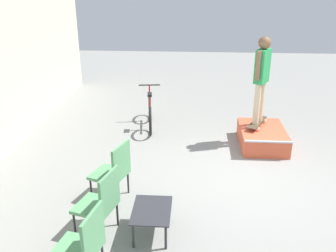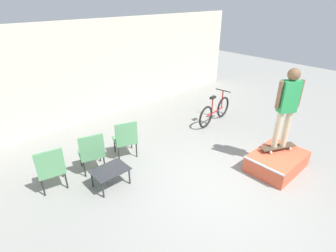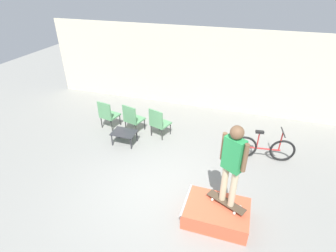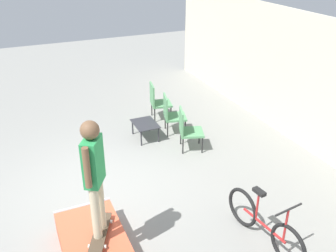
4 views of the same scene
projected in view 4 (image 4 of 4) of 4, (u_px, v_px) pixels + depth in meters
The scene contains 10 objects.
ground_plane at pixel (97, 189), 7.28m from camera, with size 24.00×24.00×0.00m, color gray.
house_wall_back at pixel (304, 83), 8.33m from camera, with size 12.00×0.06×3.00m.
skate_ramp_box at pixel (92, 240), 5.79m from camera, with size 1.36×0.94×0.40m.
skateboard_on_ramp at pixel (100, 232), 5.57m from camera, with size 0.86×0.55×0.07m.
person_skater at pixel (94, 170), 5.08m from camera, with size 0.50×0.37×1.82m.
coffee_table at pixel (145, 125), 9.01m from camera, with size 0.73×0.54×0.40m.
patio_chair_left at pixel (157, 100), 9.93m from camera, with size 0.61×0.61×0.98m.
patio_chair_center at pixel (171, 113), 9.20m from camera, with size 0.64×0.64×0.98m.
patio_chair_right at pixel (187, 128), 8.47m from camera, with size 0.66×0.66×0.98m.
bicycle at pixel (264, 224), 5.87m from camera, with size 1.68×0.52×0.94m.
Camera 4 is at (6.01, -1.12, 4.37)m, focal length 40.00 mm.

